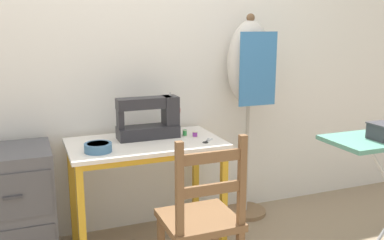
{
  "coord_description": "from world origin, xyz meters",
  "views": [
    {
      "loc": [
        -0.69,
        -2.28,
        1.44
      ],
      "look_at": [
        0.31,
        0.25,
        0.84
      ],
      "focal_mm": 40.0,
      "sensor_mm": 36.0,
      "label": 1
    }
  ],
  "objects": [
    {
      "name": "wall_back",
      "position": [
        0.0,
        0.63,
        1.27
      ],
      "size": [
        10.0,
        0.05,
        2.55
      ],
      "color": "silver",
      "rests_on": "ground_plane"
    },
    {
      "name": "thread_spool_near_machine",
      "position": [
        0.29,
        0.32,
        0.74
      ],
      "size": [
        0.03,
        0.03,
        0.04
      ],
      "color": "green",
      "rests_on": "sewing_table"
    },
    {
      "name": "sewing_machine",
      "position": [
        0.06,
        0.36,
        0.85
      ],
      "size": [
        0.42,
        0.15,
        0.29
      ],
      "color": "#28282D",
      "rests_on": "sewing_table"
    },
    {
      "name": "fabric_bowl",
      "position": [
        -0.32,
        0.16,
        0.75
      ],
      "size": [
        0.16,
        0.16,
        0.05
      ],
      "color": "teal",
      "rests_on": "sewing_table"
    },
    {
      "name": "thread_spool_mid_table",
      "position": [
        0.34,
        0.27,
        0.74
      ],
      "size": [
        0.04,
        0.04,
        0.04
      ],
      "color": "purple",
      "rests_on": "sewing_table"
    },
    {
      "name": "scissors",
      "position": [
        0.36,
        0.12,
        0.72
      ],
      "size": [
        0.1,
        0.11,
        0.01
      ],
      "color": "silver",
      "rests_on": "sewing_table"
    },
    {
      "name": "filing_cabinet",
      "position": [
        -0.8,
        0.33,
        0.37
      ],
      "size": [
        0.45,
        0.47,
        0.73
      ],
      "color": "#4C4C51",
      "rests_on": "ground_plane"
    },
    {
      "name": "wooden_chair",
      "position": [
        0.14,
        -0.32,
        0.42
      ],
      "size": [
        0.4,
        0.38,
        0.91
      ],
      "color": "brown",
      "rests_on": "ground_plane"
    },
    {
      "name": "dress_form",
      "position": [
        0.85,
        0.47,
        1.1
      ],
      "size": [
        0.34,
        0.32,
        1.53
      ],
      "color": "#846647",
      "rests_on": "ground_plane"
    },
    {
      "name": "sewing_table",
      "position": [
        0.0,
        0.27,
        0.62
      ],
      "size": [
        0.97,
        0.56,
        0.72
      ],
      "color": "silver",
      "rests_on": "ground_plane"
    }
  ]
}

